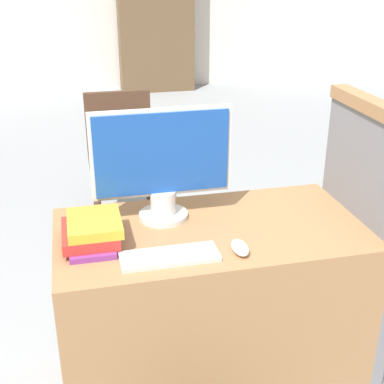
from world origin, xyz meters
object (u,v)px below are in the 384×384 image
(far_chair, at_px, (122,152))
(monitor, at_px, (162,164))
(keyboard, at_px, (170,257))
(mouse, at_px, (240,248))
(book_stack, at_px, (92,231))

(far_chair, bearing_deg, monitor, -120.16)
(far_chair, bearing_deg, keyboard, -121.31)
(mouse, xyz_separation_m, far_chair, (-0.22, 1.88, -0.28))
(monitor, relative_size, mouse, 4.89)
(far_chair, bearing_deg, mouse, -113.88)
(monitor, bearing_deg, far_chair, 90.29)
(monitor, height_order, far_chair, monitor)
(mouse, xyz_separation_m, book_stack, (-0.49, 0.18, 0.03))
(monitor, distance_m, keyboard, 0.38)
(mouse, height_order, far_chair, far_chair)
(mouse, height_order, book_stack, book_stack)
(keyboard, height_order, mouse, mouse)
(keyboard, relative_size, mouse, 3.08)
(keyboard, bearing_deg, monitor, 83.48)
(keyboard, distance_m, book_stack, 0.30)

